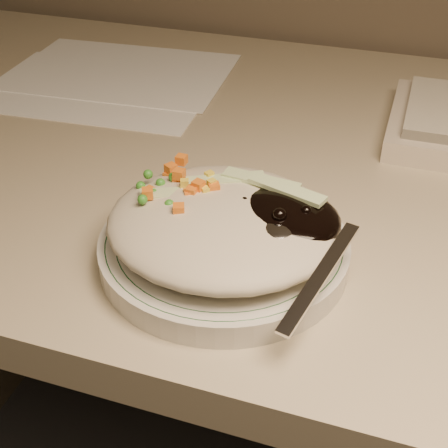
% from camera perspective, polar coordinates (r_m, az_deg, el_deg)
% --- Properties ---
extents(desk, '(1.40, 0.70, 0.74)m').
position_cam_1_polar(desk, '(0.81, 10.05, -6.54)').
color(desk, tan).
rests_on(desk, ground).
extents(plate, '(0.21, 0.21, 0.02)m').
position_cam_1_polar(plate, '(0.53, -0.00, -2.29)').
color(plate, silver).
rests_on(plate, desk).
extents(plate_rim, '(0.20, 0.20, 0.00)m').
position_cam_1_polar(plate_rim, '(0.53, -0.00, -1.42)').
color(plate_rim, '#144723').
rests_on(plate_rim, plate).
extents(meal, '(0.21, 0.19, 0.05)m').
position_cam_1_polar(meal, '(0.51, 0.43, 0.38)').
color(meal, '#B5AB92').
rests_on(meal, plate).
extents(papers, '(0.32, 0.29, 0.00)m').
position_cam_1_polar(papers, '(0.90, -10.32, 12.86)').
color(papers, white).
rests_on(papers, desk).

